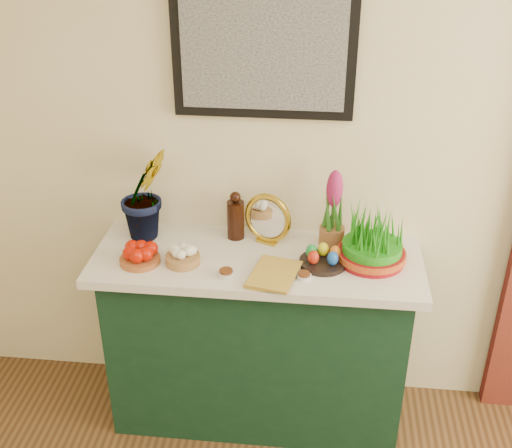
{
  "coord_description": "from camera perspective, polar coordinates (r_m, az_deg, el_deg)",
  "views": [
    {
      "loc": [
        -0.06,
        -0.32,
        2.31
      ],
      "look_at": [
        -0.31,
        1.95,
        1.07
      ],
      "focal_mm": 45.0,
      "sensor_mm": 36.0,
      "label": 1
    }
  ],
  "objects": [
    {
      "name": "sideboard",
      "position": [
        3.0,
        0.1,
        -10.41
      ],
      "size": [
        1.3,
        0.45,
        0.85
      ],
      "primitive_type": "cube",
      "color": "#12321D",
      "rests_on": "ground"
    },
    {
      "name": "tablecloth",
      "position": [
        2.75,
        0.11,
        -3.17
      ],
      "size": [
        1.4,
        0.55,
        0.04
      ],
      "primitive_type": "cube",
      "color": "silver",
      "rests_on": "sideboard"
    },
    {
      "name": "hyacinth_green",
      "position": [
        2.81,
        -9.92,
        3.89
      ],
      "size": [
        0.36,
        0.36,
        0.55
      ],
      "primitive_type": "imported",
      "rotation": [
        0.0,
        0.0,
        0.78
      ],
      "color": "#2B651C",
      "rests_on": "tablecloth"
    },
    {
      "name": "apple_bowl",
      "position": [
        2.71,
        -10.31,
        -2.73
      ],
      "size": [
        0.21,
        0.21,
        0.09
      ],
      "color": "#9C5527",
      "rests_on": "tablecloth"
    },
    {
      "name": "garlic_basket",
      "position": [
        2.68,
        -6.54,
        -2.88
      ],
      "size": [
        0.18,
        0.18,
        0.08
      ],
      "color": "#A67142",
      "rests_on": "tablecloth"
    },
    {
      "name": "vinegar_cruet",
      "position": [
        2.83,
        -1.82,
        0.57
      ],
      "size": [
        0.08,
        0.08,
        0.22
      ],
      "color": "black",
      "rests_on": "tablecloth"
    },
    {
      "name": "mirror",
      "position": [
        2.79,
        1.04,
        0.44
      ],
      "size": [
        0.23,
        0.14,
        0.23
      ],
      "color": "gold",
      "rests_on": "tablecloth"
    },
    {
      "name": "book",
      "position": [
        2.61,
        -0.28,
        -4.11
      ],
      "size": [
        0.21,
        0.27,
        0.03
      ],
      "primitive_type": "imported",
      "rotation": [
        0.0,
        0.0,
        -0.21
      ],
      "color": "gold",
      "rests_on": "tablecloth"
    },
    {
      "name": "spice_dish_left",
      "position": [
        2.6,
        -2.67,
        -4.38
      ],
      "size": [
        0.07,
        0.07,
        0.03
      ],
      "color": "silver",
      "rests_on": "tablecloth"
    },
    {
      "name": "spice_dish_right",
      "position": [
        2.59,
        4.3,
        -4.61
      ],
      "size": [
        0.06,
        0.06,
        0.03
      ],
      "color": "silver",
      "rests_on": "tablecloth"
    },
    {
      "name": "egg_plate",
      "position": [
        2.68,
        5.97,
        -3.06
      ],
      "size": [
        0.2,
        0.2,
        0.08
      ],
      "color": "black",
      "rests_on": "tablecloth"
    },
    {
      "name": "hyacinth_pink",
      "position": [
        2.75,
        6.87,
        1.0
      ],
      "size": [
        0.11,
        0.11,
        0.36
      ],
      "color": "#9A6035",
      "rests_on": "tablecloth"
    },
    {
      "name": "wheatgrass_sabzeh",
      "position": [
        2.69,
        10.33,
        -1.4
      ],
      "size": [
        0.29,
        0.29,
        0.23
      ],
      "color": "maroon",
      "rests_on": "tablecloth"
    }
  ]
}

